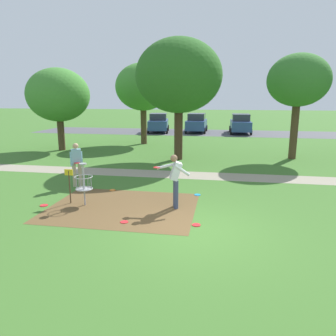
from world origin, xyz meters
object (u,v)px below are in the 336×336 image
at_px(parked_car_leftmost, 158,123).
at_px(parked_car_center_left, 197,123).
at_px(frisbee_far_left, 124,222).
at_px(frisbee_far_right, 113,190).
at_px(tree_near_left, 58,95).
at_px(disc_golf_basket, 82,182).
at_px(parked_car_center_right, 240,124).
at_px(player_throwing, 76,162).
at_px(frisbee_near_basket, 197,195).
at_px(frisbee_mid_grass, 196,225).
at_px(frisbee_by_tee, 44,205).
at_px(tree_near_right, 298,81).
at_px(tree_mid_left, 179,76).
at_px(tree_mid_center, 143,87).
at_px(player_foreground_watching, 175,177).

distance_m(parked_car_leftmost, parked_car_center_left, 3.78).
distance_m(frisbee_far_left, frisbee_far_right, 3.24).
bearing_deg(tree_near_left, disc_golf_basket, -59.01).
bearing_deg(parked_car_leftmost, parked_car_center_right, 1.68).
distance_m(tree_near_left, parked_car_leftmost, 12.83).
bearing_deg(player_throwing, parked_car_leftmost, 92.30).
distance_m(frisbee_near_basket, parked_car_center_left, 20.86).
relative_size(frisbee_mid_grass, frisbee_far_left, 1.07).
distance_m(disc_golf_basket, frisbee_by_tee, 1.47).
bearing_deg(frisbee_by_tee, tree_near_left, 114.94).
relative_size(frisbee_near_basket, parked_car_center_left, 0.05).
height_order(frisbee_near_basket, tree_near_left, tree_near_left).
relative_size(frisbee_far_right, parked_car_center_left, 0.05).
xyz_separation_m(disc_golf_basket, tree_near_right, (8.32, 9.55, 3.52)).
bearing_deg(disc_golf_basket, frisbee_mid_grass, -15.84).
distance_m(player_throwing, frisbee_by_tee, 2.55).
bearing_deg(tree_mid_left, frisbee_far_right, -103.69).
height_order(parked_car_leftmost, parked_car_center_right, same).
bearing_deg(frisbee_near_basket, frisbee_mid_grass, -85.97).
bearing_deg(disc_golf_basket, tree_near_right, 48.92).
bearing_deg(disc_golf_basket, tree_near_left, 120.99).
bearing_deg(tree_mid_center, player_foreground_watching, -71.99).
height_order(frisbee_mid_grass, tree_near_left, tree_near_left).
distance_m(tree_near_left, parked_car_center_left, 14.87).
bearing_deg(player_throwing, frisbee_by_tee, -91.52).
bearing_deg(frisbee_far_left, tree_mid_center, 101.97).
bearing_deg(parked_car_center_right, disc_golf_basket, -105.14).
distance_m(frisbee_far_left, tree_mid_left, 10.46).
relative_size(frisbee_far_right, parked_car_leftmost, 0.05).
xyz_separation_m(frisbee_mid_grass, frisbee_far_right, (-3.40, 2.80, 0.00)).
distance_m(frisbee_by_tee, frisbee_far_left, 3.12).
relative_size(frisbee_by_tee, frisbee_mid_grass, 1.05).
distance_m(tree_near_left, tree_near_right, 14.41).
height_order(tree_near_left, parked_car_leftmost, tree_near_left).
xyz_separation_m(frisbee_near_basket, frisbee_by_tee, (-4.81, -1.99, 0.00)).
height_order(frisbee_near_basket, tree_mid_center, tree_mid_center).
relative_size(frisbee_by_tee, parked_car_center_left, 0.06).
bearing_deg(disc_golf_basket, tree_mid_left, 76.57).
relative_size(frisbee_far_left, parked_car_leftmost, 0.05).
bearing_deg(disc_golf_basket, parked_car_center_right, 74.86).
relative_size(player_throwing, tree_mid_left, 0.26).
bearing_deg(player_throwing, tree_near_left, 121.37).
bearing_deg(frisbee_near_basket, frisbee_by_tee, -157.49).
bearing_deg(parked_car_leftmost, tree_mid_left, -74.05).
xyz_separation_m(frisbee_mid_grass, tree_mid_center, (-5.20, 14.90, 4.10)).
bearing_deg(tree_near_right, parked_car_center_left, 116.88).
height_order(frisbee_by_tee, parked_car_leftmost, parked_car_leftmost).
distance_m(frisbee_far_right, tree_near_left, 11.13).
bearing_deg(frisbee_far_left, tree_near_right, 58.62).
xyz_separation_m(frisbee_far_right, tree_near_right, (7.94, 7.82, 4.27)).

